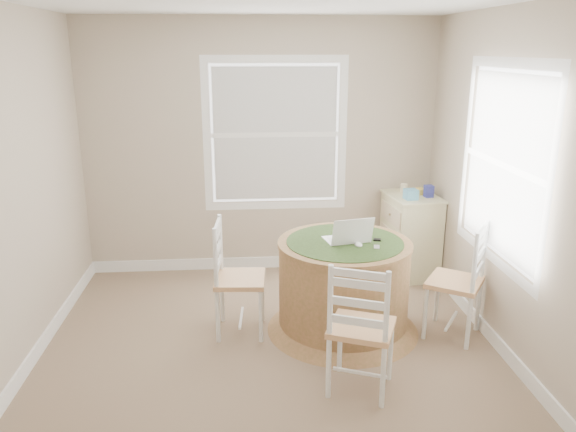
{
  "coord_description": "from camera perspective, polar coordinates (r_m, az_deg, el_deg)",
  "views": [
    {
      "loc": [
        -0.17,
        -3.91,
        2.29
      ],
      "look_at": [
        0.17,
        0.45,
        0.98
      ],
      "focal_mm": 35.0,
      "sensor_mm": 36.0,
      "label": 1
    }
  ],
  "objects": [
    {
      "name": "room",
      "position": [
        4.2,
        0.22,
        3.03
      ],
      "size": [
        3.64,
        3.64,
        2.64
      ],
      "color": "#8F745A",
      "rests_on": "ground"
    },
    {
      "name": "round_table",
      "position": [
        4.71,
        5.66,
        -6.71
      ],
      "size": [
        1.27,
        1.27,
        0.79
      ],
      "rotation": [
        0.0,
        0.0,
        -0.23
      ],
      "color": "#A37049",
      "rests_on": "ground"
    },
    {
      "name": "chair_left",
      "position": [
        4.65,
        -4.89,
        -6.36
      ],
      "size": [
        0.43,
        0.45,
        0.95
      ],
      "primitive_type": null,
      "rotation": [
        0.0,
        0.0,
        1.51
      ],
      "color": "white",
      "rests_on": "ground"
    },
    {
      "name": "chair_near",
      "position": [
        3.91,
        7.49,
        -11.11
      ],
      "size": [
        0.54,
        0.53,
        0.95
      ],
      "primitive_type": null,
      "rotation": [
        0.0,
        0.0,
        2.75
      ],
      "color": "white",
      "rests_on": "ground"
    },
    {
      "name": "chair_right",
      "position": [
        4.78,
        16.57,
        -6.39
      ],
      "size": [
        0.57,
        0.57,
        0.95
      ],
      "primitive_type": null,
      "rotation": [
        0.0,
        0.0,
        -2.16
      ],
      "color": "white",
      "rests_on": "ground"
    },
    {
      "name": "laptop",
      "position": [
        4.58,
        6.06,
        -2.21
      ],
      "size": [
        0.39,
        0.36,
        0.24
      ],
      "rotation": [
        0.0,
        0.0,
        3.34
      ],
      "color": "white",
      "rests_on": "round_table"
    },
    {
      "name": "mouse",
      "position": [
        4.5,
        7.16,
        -2.9
      ],
      "size": [
        0.08,
        0.11,
        0.03
      ],
      "primitive_type": "ellipsoid",
      "rotation": [
        0.0,
        0.0,
        -0.23
      ],
      "color": "white",
      "rests_on": "round_table"
    },
    {
      "name": "phone",
      "position": [
        4.48,
        8.99,
        -3.18
      ],
      "size": [
        0.06,
        0.1,
        0.02
      ],
      "primitive_type": "cube",
      "rotation": [
        0.0,
        0.0,
        -0.23
      ],
      "color": "#B7BABF",
      "rests_on": "round_table"
    },
    {
      "name": "keys",
      "position": [
        4.63,
        9.03,
        -2.46
      ],
      "size": [
        0.07,
        0.06,
        0.02
      ],
      "primitive_type": "cube",
      "rotation": [
        0.0,
        0.0,
        -0.23
      ],
      "color": "black",
      "rests_on": "round_table"
    },
    {
      "name": "corner_chest",
      "position": [
        5.96,
        12.29,
        -1.91
      ],
      "size": [
        0.56,
        0.69,
        0.86
      ],
      "rotation": [
        0.0,
        0.0,
        0.11
      ],
      "color": "beige",
      "rests_on": "ground"
    },
    {
      "name": "tissue_box",
      "position": [
        5.65,
        12.35,
        2.13
      ],
      "size": [
        0.13,
        0.13,
        0.1
      ],
      "primitive_type": "cube",
      "rotation": [
        0.0,
        0.0,
        0.11
      ],
      "color": "#58A2C9",
      "rests_on": "corner_chest"
    },
    {
      "name": "box_yellow",
      "position": [
        5.88,
        12.97,
        2.45
      ],
      "size": [
        0.16,
        0.12,
        0.06
      ],
      "primitive_type": "cube",
      "rotation": [
        0.0,
        0.0,
        0.11
      ],
      "color": "#E6CA51",
      "rests_on": "corner_chest"
    },
    {
      "name": "box_blue",
      "position": [
        5.79,
        14.28,
        2.44
      ],
      "size": [
        0.09,
        0.09,
        0.12
      ],
      "primitive_type": "cube",
      "rotation": [
        0.0,
        0.0,
        0.11
      ],
      "color": "navy",
      "rests_on": "corner_chest"
    },
    {
      "name": "cup_cream",
      "position": [
        5.94,
        11.59,
        2.83
      ],
      "size": [
        0.07,
        0.07,
        0.09
      ],
      "primitive_type": "cylinder",
      "color": "beige",
      "rests_on": "corner_chest"
    }
  ]
}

